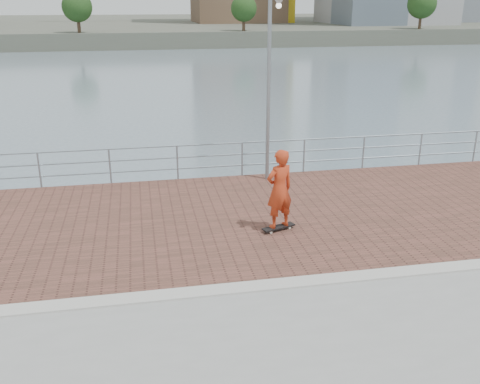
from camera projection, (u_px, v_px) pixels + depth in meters
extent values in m
plane|color=slate|center=(258.00, 371.00, 11.24)|extent=(400.00, 400.00, 0.00)
cube|color=brown|center=(228.00, 218.00, 13.87)|extent=(40.00, 6.80, 0.02)
cube|color=#B7B5AD|center=(259.00, 286.00, 10.54)|extent=(40.00, 0.40, 0.06)
cube|color=#4C5142|center=(142.00, 26.00, 123.86)|extent=(320.00, 95.00, 2.50)
cylinder|color=#8C9EA8|center=(40.00, 170.00, 15.91)|extent=(0.06, 0.06, 1.10)
cylinder|color=#8C9EA8|center=(110.00, 167.00, 16.28)|extent=(0.06, 0.06, 1.10)
cylinder|color=#8C9EA8|center=(177.00, 163.00, 16.64)|extent=(0.06, 0.06, 1.10)
cylinder|color=#8C9EA8|center=(242.00, 159.00, 17.01)|extent=(0.06, 0.06, 1.10)
cylinder|color=#8C9EA8|center=(304.00, 156.00, 17.37)|extent=(0.06, 0.06, 1.10)
cylinder|color=#8C9EA8|center=(363.00, 153.00, 17.73)|extent=(0.06, 0.06, 1.10)
cylinder|color=#8C9EA8|center=(420.00, 150.00, 18.10)|extent=(0.06, 0.06, 1.10)
cylinder|color=#8C9EA8|center=(475.00, 147.00, 18.46)|extent=(0.06, 0.06, 1.10)
cylinder|color=#8C9EA8|center=(210.00, 144.00, 16.64)|extent=(39.00, 0.05, 0.05)
cylinder|color=#8C9EA8|center=(210.00, 156.00, 16.76)|extent=(39.00, 0.05, 0.05)
cylinder|color=#8C9EA8|center=(210.00, 167.00, 16.89)|extent=(39.00, 0.05, 0.05)
cylinder|color=gray|center=(269.00, 87.00, 15.87)|extent=(0.12, 0.12, 5.77)
cube|color=black|center=(278.00, 227.00, 13.10)|extent=(0.88, 0.50, 0.03)
cylinder|color=beige|center=(271.00, 232.00, 12.92)|extent=(0.08, 0.06, 0.07)
cylinder|color=beige|center=(289.00, 228.00, 13.18)|extent=(0.08, 0.06, 0.07)
cylinder|color=beige|center=(267.00, 230.00, 13.05)|extent=(0.08, 0.06, 0.07)
cylinder|color=beige|center=(286.00, 225.00, 13.31)|extent=(0.08, 0.06, 0.07)
imported|color=#BA3618|center=(280.00, 189.00, 12.76)|extent=(0.83, 0.68, 1.96)
cylinder|color=#473323|center=(78.00, 21.00, 79.08)|extent=(0.50, 0.50, 3.42)
sphere|color=#193814|center=(77.00, 7.00, 78.41)|extent=(4.40, 4.40, 4.40)
cylinder|color=#473323|center=(244.00, 20.00, 83.56)|extent=(0.50, 0.50, 3.14)
sphere|color=#193814|center=(244.00, 8.00, 82.95)|extent=(4.03, 4.03, 4.03)
cylinder|color=#473323|center=(420.00, 17.00, 88.78)|extent=(0.50, 0.50, 3.71)
sphere|color=#193814|center=(422.00, 4.00, 88.06)|extent=(4.78, 4.78, 4.78)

